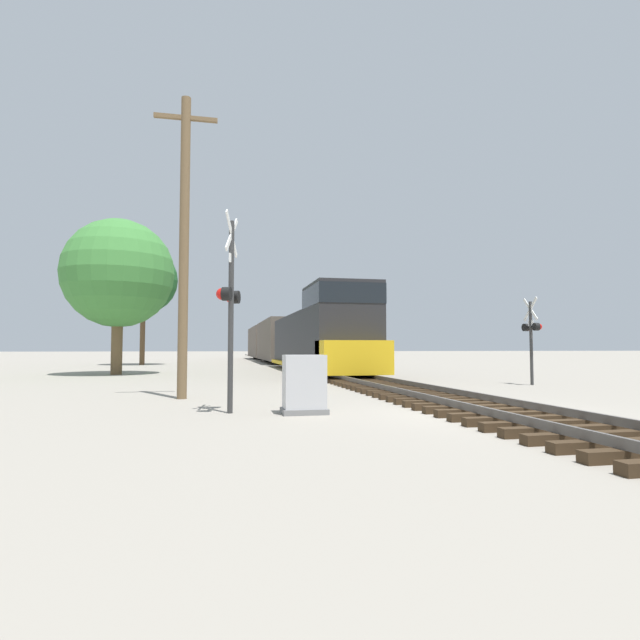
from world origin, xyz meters
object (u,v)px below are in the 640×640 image
at_px(crossing_signal_near, 230,301).
at_px(tree_mid_background, 144,280).
at_px(relay_cabinet, 304,385).
at_px(utility_pole, 184,241).
at_px(crossing_signal_far, 532,332).
at_px(freight_train, 281,341).
at_px(tree_far_right, 118,274).

relative_size(crossing_signal_near, tree_mid_background, 0.45).
distance_m(relay_cabinet, utility_pole, 6.14).
bearing_deg(tree_mid_background, relay_cabinet, -76.47).
bearing_deg(crossing_signal_far, tree_mid_background, 36.22).
height_order(freight_train, relay_cabinet, freight_train).
distance_m(freight_train, relay_cabinet, 34.15).
height_order(relay_cabinet, tree_mid_background, tree_mid_background).
bearing_deg(crossing_signal_near, utility_pole, -142.95).
relative_size(crossing_signal_near, crossing_signal_far, 1.31).
xyz_separation_m(utility_pole, tree_mid_background, (-5.14, 29.33, 2.62)).
bearing_deg(tree_mid_background, utility_pole, -80.05).
bearing_deg(crossing_signal_far, crossing_signal_near, 119.42).
bearing_deg(tree_mid_background, crossing_signal_near, -78.99).
bearing_deg(tree_far_right, relay_cabinet, -68.02).
distance_m(utility_pole, tree_far_right, 14.55).
relative_size(crossing_signal_near, utility_pole, 0.51).
xyz_separation_m(relay_cabinet, tree_far_right, (-7.14, 17.70, 4.83)).
xyz_separation_m(freight_train, tree_far_right, (-10.99, -16.20, 3.42)).
bearing_deg(tree_far_right, tree_mid_background, 93.09).
distance_m(tree_far_right, tree_mid_background, 15.58).
bearing_deg(relay_cabinet, tree_far_right, 111.98).
height_order(crossing_signal_far, relay_cabinet, crossing_signal_far).
xyz_separation_m(crossing_signal_far, utility_pole, (-12.96, -2.66, 2.44)).
relative_size(crossing_signal_far, tree_mid_background, 0.34).
bearing_deg(utility_pole, tree_far_right, 107.26).
relative_size(crossing_signal_near, tree_far_right, 0.53).
relative_size(crossing_signal_near, relay_cabinet, 3.47).
xyz_separation_m(freight_train, utility_pole, (-6.68, -30.07, 2.47)).
relative_size(tree_far_right, tree_mid_background, 0.85).
xyz_separation_m(crossing_signal_near, tree_far_right, (-5.53, 17.28, 2.97)).
distance_m(relay_cabinet, tree_mid_background, 34.73).
bearing_deg(freight_train, crossing_signal_far, -77.09).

